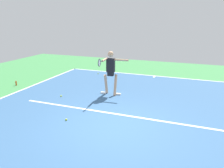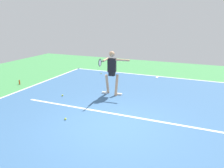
% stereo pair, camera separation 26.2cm
% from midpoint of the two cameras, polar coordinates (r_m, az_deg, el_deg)
% --- Properties ---
extents(ground_plane, '(22.28, 22.28, 0.00)m').
position_cam_midpoint_polar(ground_plane, '(6.92, -0.63, -10.74)').
color(ground_plane, '#428E4C').
extents(court_surface, '(10.46, 13.35, 0.00)m').
position_cam_midpoint_polar(court_surface, '(6.92, -0.63, -10.73)').
color(court_surface, '#38608E').
rests_on(court_surface, ground_plane).
extents(court_line_baseline_near, '(10.46, 0.10, 0.01)m').
position_cam_midpoint_polar(court_line_baseline_near, '(12.94, 10.22, 2.04)').
color(court_line_baseline_near, white).
rests_on(court_line_baseline_near, ground_plane).
extents(court_line_service, '(7.85, 0.10, 0.01)m').
position_cam_midpoint_polar(court_line_service, '(7.67, 1.85, -7.86)').
color(court_line_service, white).
rests_on(court_line_service, ground_plane).
extents(court_line_centre_mark, '(0.10, 0.30, 0.01)m').
position_cam_midpoint_polar(court_line_centre_mark, '(12.75, 10.05, 1.83)').
color(court_line_centre_mark, white).
rests_on(court_line_centre_mark, ground_plane).
extents(tennis_player, '(1.20, 1.29, 1.87)m').
position_cam_midpoint_polar(tennis_player, '(9.36, -1.17, 3.62)').
color(tennis_player, tan).
rests_on(tennis_player, ground_plane).
extents(tennis_ball_by_sideline, '(0.07, 0.07, 0.07)m').
position_cam_midpoint_polar(tennis_ball_by_sideline, '(9.64, -13.53, -2.96)').
color(tennis_ball_by_sideline, '#C6E53D').
rests_on(tennis_ball_by_sideline, ground_plane).
extents(tennis_ball_by_baseline, '(0.07, 0.07, 0.07)m').
position_cam_midpoint_polar(tennis_ball_by_baseline, '(7.45, -12.50, -8.80)').
color(tennis_ball_by_baseline, '#CCE033').
rests_on(tennis_ball_by_baseline, ground_plane).
extents(tennis_ball_centre_court, '(0.07, 0.07, 0.07)m').
position_cam_midpoint_polar(tennis_ball_centre_court, '(13.19, -4.11, 2.67)').
color(tennis_ball_centre_court, '#C6E53D').
rests_on(tennis_ball_centre_court, ground_plane).
extents(water_bottle, '(0.07, 0.07, 0.22)m').
position_cam_midpoint_polar(water_bottle, '(11.92, -23.67, 0.19)').
color(water_bottle, '#D84C1E').
rests_on(water_bottle, ground_plane).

